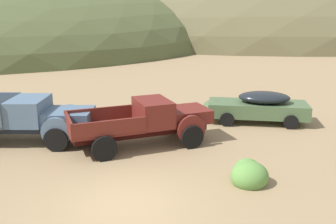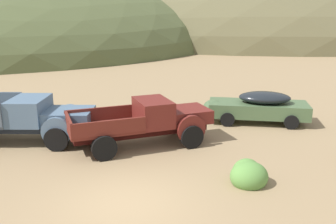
% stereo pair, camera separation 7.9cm
% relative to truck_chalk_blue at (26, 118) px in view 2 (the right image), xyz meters
% --- Properties ---
extents(ground_plane, '(300.00, 300.00, 0.00)m').
position_rel_truck_chalk_blue_xyz_m(ground_plane, '(3.67, -6.09, -1.02)').
color(ground_plane, '#937A56').
extents(hill_far_left, '(73.75, 81.96, 24.60)m').
position_rel_truck_chalk_blue_xyz_m(hill_far_left, '(-11.43, 58.42, -1.02)').
color(hill_far_left, '#4C5633').
rests_on(hill_far_left, ground).
extents(hill_distant, '(102.55, 79.97, 33.25)m').
position_rel_truck_chalk_blue_xyz_m(hill_distant, '(42.72, 63.18, -1.02)').
color(hill_distant, brown).
rests_on(hill_distant, ground).
extents(truck_chalk_blue, '(6.64, 3.37, 1.91)m').
position_rel_truck_chalk_blue_xyz_m(truck_chalk_blue, '(0.00, 0.00, 0.00)').
color(truck_chalk_blue, '#262D39').
rests_on(truck_chalk_blue, ground).
extents(truck_oxblood, '(6.08, 3.15, 1.89)m').
position_rel_truck_chalk_blue_xyz_m(truck_oxblood, '(5.14, -1.27, -0.03)').
color(truck_oxblood, black).
rests_on(truck_oxblood, ground).
extents(car_weathered_green, '(5.33, 3.25, 1.57)m').
position_rel_truck_chalk_blue_xyz_m(car_weathered_green, '(10.61, 0.89, -0.20)').
color(car_weathered_green, '#47603D').
rests_on(car_weathered_green, ground).
extents(bush_front_right, '(1.23, 1.28, 0.97)m').
position_rel_truck_chalk_blue_xyz_m(bush_front_right, '(7.71, -5.42, -0.75)').
color(bush_front_right, '#5B8E42').
rests_on(bush_front_right, ground).
extents(bush_back_edge, '(0.82, 0.88, 0.67)m').
position_rel_truck_chalk_blue_xyz_m(bush_back_edge, '(4.90, 2.22, -0.86)').
color(bush_back_edge, '#4C8438').
rests_on(bush_back_edge, ground).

